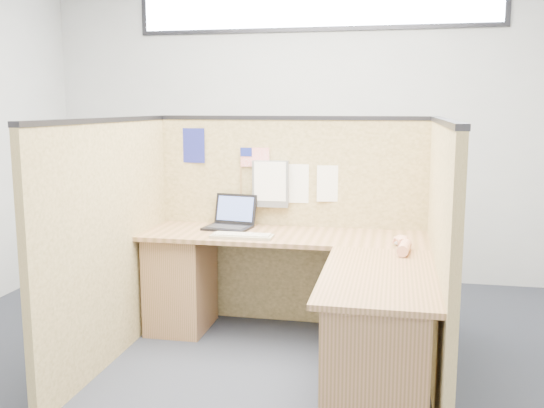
% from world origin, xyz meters
% --- Properties ---
extents(floor, '(5.00, 5.00, 0.00)m').
position_xyz_m(floor, '(0.00, 0.00, 0.00)').
color(floor, '#222330').
rests_on(floor, ground).
extents(wall_back, '(5.00, 0.00, 5.00)m').
position_xyz_m(wall_back, '(0.00, 2.25, 1.40)').
color(wall_back, '#B0B2B6').
rests_on(wall_back, floor).
extents(wall_front, '(5.00, 0.00, 5.00)m').
position_xyz_m(wall_front, '(0.00, -2.25, 1.40)').
color(wall_front, '#B0B2B6').
rests_on(wall_front, floor).
extents(clerestory_window, '(3.30, 0.04, 0.38)m').
position_xyz_m(clerestory_window, '(0.00, 2.23, 2.45)').
color(clerestory_window, '#232328').
rests_on(clerestory_window, wall_back).
extents(cubicle_partitions, '(2.06, 1.83, 1.53)m').
position_xyz_m(cubicle_partitions, '(0.00, 0.43, 0.77)').
color(cubicle_partitions, olive).
rests_on(cubicle_partitions, floor).
extents(l_desk, '(1.95, 1.75, 0.73)m').
position_xyz_m(l_desk, '(0.18, 0.29, 0.39)').
color(l_desk, brown).
rests_on(l_desk, floor).
extents(laptop, '(0.35, 0.35, 0.23)m').
position_xyz_m(laptop, '(-0.42, 0.82, 0.79)').
color(laptop, black).
rests_on(laptop, l_desk).
extents(keyboard, '(0.42, 0.14, 0.03)m').
position_xyz_m(keyboard, '(-0.25, 0.50, 0.74)').
color(keyboard, gray).
rests_on(keyboard, l_desk).
extents(mouse, '(0.10, 0.06, 0.04)m').
position_xyz_m(mouse, '(0.79, 0.48, 0.75)').
color(mouse, silver).
rests_on(mouse, l_desk).
extents(hand_forearm, '(0.10, 0.36, 0.08)m').
position_xyz_m(hand_forearm, '(0.80, 0.34, 0.77)').
color(hand_forearm, tan).
rests_on(hand_forearm, l_desk).
extents(blue_poster, '(0.19, 0.02, 0.26)m').
position_xyz_m(blue_poster, '(-0.74, 0.97, 1.31)').
color(blue_poster, navy).
rests_on(blue_poster, cubicle_partitions).
extents(american_flag, '(0.22, 0.01, 0.37)m').
position_xyz_m(american_flag, '(-0.29, 0.96, 1.22)').
color(american_flag, olive).
rests_on(american_flag, cubicle_partitions).
extents(file_holder, '(0.26, 0.05, 0.34)m').
position_xyz_m(file_holder, '(-0.14, 0.94, 1.04)').
color(file_holder, slate).
rests_on(file_holder, cubicle_partitions).
extents(paper_left, '(0.22, 0.01, 0.28)m').
position_xyz_m(paper_left, '(0.02, 0.97, 1.04)').
color(paper_left, white).
rests_on(paper_left, cubicle_partitions).
extents(paper_right, '(0.20, 0.04, 0.26)m').
position_xyz_m(paper_right, '(0.29, 0.97, 1.05)').
color(paper_right, white).
rests_on(paper_right, cubicle_partitions).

